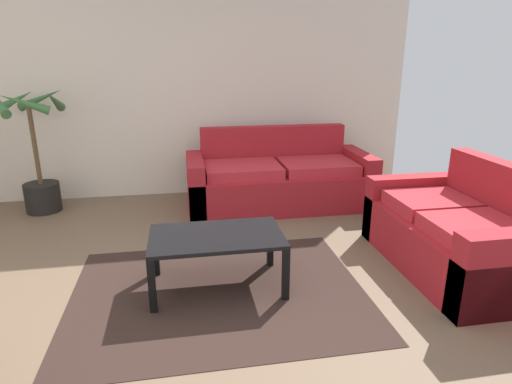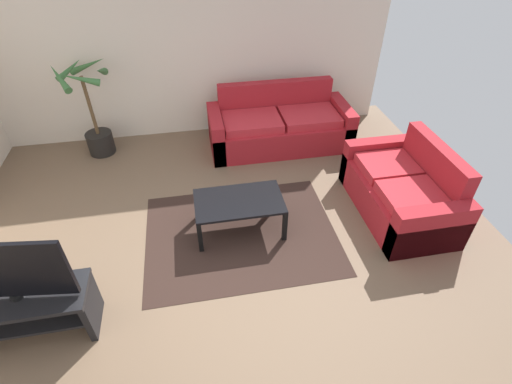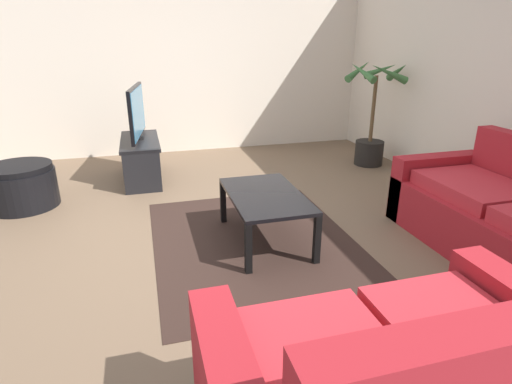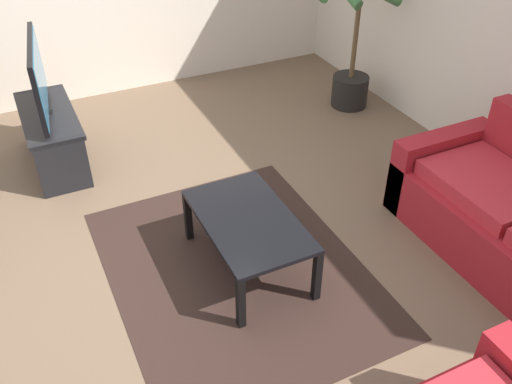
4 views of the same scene
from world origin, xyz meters
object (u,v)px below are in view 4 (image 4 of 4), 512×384
(tv_stand, at_px, (51,131))
(tv, at_px, (39,77))
(coffee_table, at_px, (248,225))
(potted_palm, at_px, (354,57))

(tv_stand, bearing_deg, tv, 82.73)
(coffee_table, xyz_separation_m, potted_palm, (-1.82, 2.06, 0.16))
(tv_stand, height_order, coffee_table, tv_stand)
(tv, bearing_deg, tv_stand, -97.27)
(tv_stand, distance_m, coffee_table, 2.25)
(tv_stand, height_order, potted_palm, potted_palm)
(tv, relative_size, potted_palm, 0.75)
(tv_stand, xyz_separation_m, coffee_table, (2.02, 0.99, 0.05))
(potted_palm, bearing_deg, tv_stand, -93.66)
(tv, distance_m, potted_palm, 3.07)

